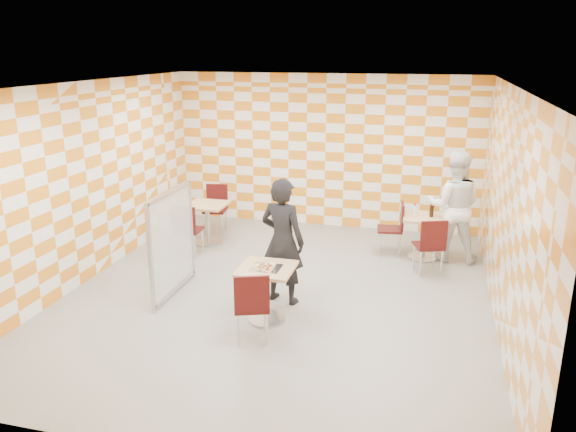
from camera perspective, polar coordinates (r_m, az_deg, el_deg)
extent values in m
plane|color=gray|center=(8.29, -1.03, -7.97)|extent=(7.00, 7.00, 0.00)
plane|color=white|center=(7.55, -1.15, 13.19)|extent=(7.00, 7.00, 0.00)
plane|color=white|center=(11.12, 3.81, 6.53)|extent=(6.00, 0.00, 6.00)
plane|color=white|center=(9.05, -19.73, 3.20)|extent=(0.00, 7.00, 7.00)
plane|color=white|center=(7.58, 21.33, 0.52)|extent=(0.00, 7.00, 7.00)
cube|color=tan|center=(7.27, -2.20, -5.38)|extent=(0.70, 0.70, 0.04)
cylinder|color=#A5A5AA|center=(7.42, -2.17, -7.96)|extent=(0.08, 0.08, 0.70)
cylinder|color=#A5A5AA|center=(7.57, -2.14, -10.40)|extent=(0.50, 0.50, 0.03)
cube|color=tan|center=(9.70, 13.76, -0.14)|extent=(0.70, 0.70, 0.04)
cylinder|color=#A5A5AA|center=(9.81, 13.61, -2.15)|extent=(0.08, 0.08, 0.70)
cylinder|color=#A5A5AA|center=(9.92, 13.47, -4.09)|extent=(0.50, 0.50, 0.03)
cube|color=tan|center=(10.27, -8.24, 1.12)|extent=(0.70, 0.70, 0.04)
cylinder|color=#A5A5AA|center=(10.37, -8.16, -0.80)|extent=(0.08, 0.08, 0.70)
cylinder|color=#A5A5AA|center=(10.48, -8.08, -2.65)|extent=(0.50, 0.50, 0.03)
cube|color=#390B0B|center=(6.93, -3.71, -9.10)|extent=(0.54, 0.54, 0.04)
cube|color=#390B0B|center=(6.64, -3.70, -7.91)|extent=(0.41, 0.18, 0.45)
cylinder|color=silver|center=(7.19, -2.35, -10.15)|extent=(0.03, 0.03, 0.43)
cylinder|color=silver|center=(7.19, -5.10, -10.24)|extent=(0.03, 0.03, 0.43)
cylinder|color=silver|center=(6.89, -2.19, -11.43)|extent=(0.03, 0.03, 0.43)
cylinder|color=silver|center=(6.89, -5.07, -11.52)|extent=(0.03, 0.03, 0.43)
cube|color=#390B0B|center=(9.18, 14.08, -2.96)|extent=(0.54, 0.54, 0.04)
cube|color=#390B0B|center=(8.92, 14.60, -1.88)|extent=(0.41, 0.18, 0.45)
cylinder|color=silver|center=(9.47, 14.62, -3.91)|extent=(0.03, 0.03, 0.43)
cylinder|color=silver|center=(9.36, 12.66, -4.01)|extent=(0.03, 0.03, 0.43)
cylinder|color=silver|center=(9.17, 15.32, -4.65)|extent=(0.03, 0.03, 0.43)
cylinder|color=silver|center=(9.06, 13.30, -4.77)|extent=(0.03, 0.03, 0.43)
cube|color=#390B0B|center=(9.86, 10.28, -1.34)|extent=(0.47, 0.47, 0.04)
cube|color=#390B0B|center=(9.80, 11.53, 0.00)|extent=(0.09, 0.42, 0.45)
cylinder|color=silver|center=(10.09, 9.22, -2.27)|extent=(0.03, 0.03, 0.43)
cylinder|color=silver|center=(9.77, 9.25, -2.92)|extent=(0.03, 0.03, 0.43)
cylinder|color=silver|center=(10.11, 11.15, -2.35)|extent=(0.03, 0.03, 0.43)
cylinder|color=silver|center=(9.79, 11.24, -2.99)|extent=(0.03, 0.03, 0.43)
cube|color=#390B0B|center=(9.82, -10.02, -1.41)|extent=(0.43, 0.43, 0.04)
cube|color=#390B0B|center=(9.57, -10.56, -0.35)|extent=(0.42, 0.05, 0.45)
cylinder|color=silver|center=(9.98, -8.68, -2.47)|extent=(0.03, 0.03, 0.43)
cylinder|color=silver|center=(10.11, -10.47, -2.31)|extent=(0.03, 0.03, 0.43)
cylinder|color=silver|center=(9.68, -9.42, -3.11)|extent=(0.03, 0.03, 0.43)
cylinder|color=silver|center=(9.82, -11.25, -2.94)|extent=(0.03, 0.03, 0.43)
cube|color=#390B0B|center=(10.92, -7.42, 0.57)|extent=(0.47, 0.47, 0.04)
cube|color=#390B0B|center=(11.04, -7.21, 2.10)|extent=(0.42, 0.09, 0.45)
cylinder|color=silver|center=(10.87, -8.46, -0.84)|extent=(0.03, 0.03, 0.43)
cylinder|color=silver|center=(10.79, -6.72, -0.91)|extent=(0.03, 0.03, 0.43)
cylinder|color=silver|center=(11.19, -8.01, -0.32)|extent=(0.03, 0.03, 0.43)
cylinder|color=silver|center=(11.11, -6.31, -0.38)|extent=(0.03, 0.03, 0.43)
cube|color=white|center=(8.21, -11.69, -2.57)|extent=(0.02, 1.30, 1.40)
cube|color=#B2B2B7|center=(8.01, -11.99, 2.30)|extent=(0.05, 1.30, 0.05)
cube|color=#B2B2B7|center=(8.47, -11.40, -7.17)|extent=(0.05, 1.30, 0.05)
cube|color=#B2B2B7|center=(7.67, -13.80, -4.11)|extent=(0.05, 0.05, 1.50)
cylinder|color=#B2B2B7|center=(7.97, -13.42, -9.33)|extent=(0.08, 0.08, 0.05)
cube|color=#B2B2B7|center=(8.77, -9.84, -1.22)|extent=(0.05, 0.05, 1.50)
cylinder|color=#B2B2B7|center=(9.03, -9.60, -5.90)|extent=(0.08, 0.08, 0.05)
imported|color=black|center=(7.77, -0.56, -2.57)|extent=(0.74, 0.57, 1.79)
imported|color=white|center=(9.72, 16.49, 0.94)|extent=(0.92, 0.72, 1.87)
cube|color=silver|center=(7.25, -2.25, -5.27)|extent=(0.38, 0.34, 0.01)
cone|color=tan|center=(7.24, -2.25, -5.18)|extent=(0.40, 0.40, 0.02)
cone|color=#F2D88C|center=(7.25, -2.20, -5.01)|extent=(0.33, 0.33, 0.01)
cylinder|color=maroon|center=(7.16, -2.94, -5.24)|extent=(0.04, 0.04, 0.01)
cylinder|color=maroon|center=(7.14, -2.07, -5.30)|extent=(0.04, 0.04, 0.01)
cylinder|color=maroon|center=(7.21, -2.30, -5.06)|extent=(0.04, 0.04, 0.01)
cylinder|color=maroon|center=(7.27, -2.56, -4.88)|extent=(0.04, 0.04, 0.01)
cylinder|color=maroon|center=(7.23, -1.77, -5.02)|extent=(0.04, 0.04, 0.01)
torus|color=black|center=(7.19, -1.94, -5.12)|extent=(0.03, 0.03, 0.01)
torus|color=black|center=(7.18, -2.54, -5.15)|extent=(0.03, 0.03, 0.01)
torus|color=black|center=(7.26, -2.01, -4.90)|extent=(0.03, 0.03, 0.01)
torus|color=black|center=(7.23, -2.83, -5.00)|extent=(0.03, 0.03, 0.01)
cylinder|color=white|center=(9.72, 12.74, 0.59)|extent=(0.06, 0.06, 0.16)
cylinder|color=red|center=(9.70, 12.77, 1.16)|extent=(0.04, 0.04, 0.04)
cylinder|color=black|center=(9.66, 14.38, 0.49)|extent=(0.07, 0.07, 0.20)
cylinder|color=red|center=(9.63, 14.43, 1.15)|extent=(0.03, 0.03, 0.03)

